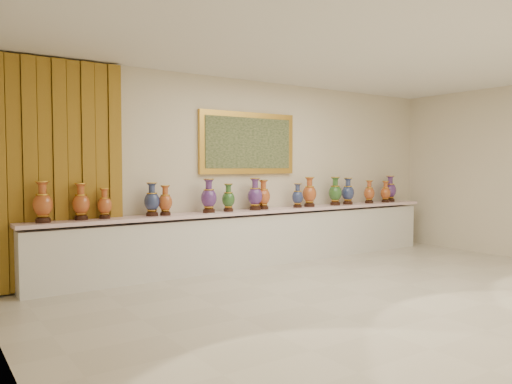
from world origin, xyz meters
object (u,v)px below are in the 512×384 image
vase_0 (43,204)px  vase_1 (81,203)px  counter (259,238)px  vase_2 (105,205)px

vase_0 → vase_1: (0.48, 0.06, -0.02)m
counter → vase_2: size_ratio=17.80×
vase_2 → vase_0: bearing=-176.4°
vase_0 → vase_2: 0.79m
vase_0 → vase_1: bearing=7.1°
counter → vase_0: 3.36m
counter → vase_1: vase_1 is taller
vase_0 → vase_2: vase_0 is taller
vase_1 → vase_2: 0.31m
vase_1 → vase_0: bearing=-172.9°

